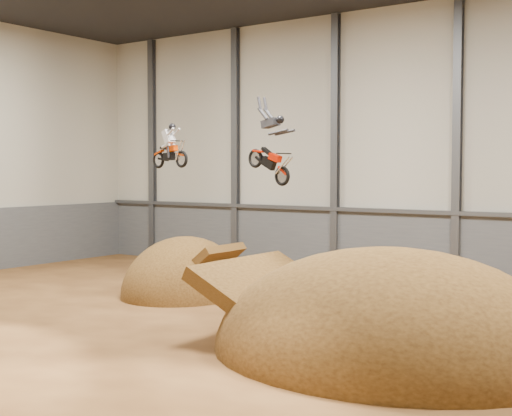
{
  "coord_description": "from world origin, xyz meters",
  "views": [
    {
      "loc": [
        15.12,
        -19.0,
        5.6
      ],
      "look_at": [
        -0.97,
        4.0,
        4.13
      ],
      "focal_mm": 50.0,
      "sensor_mm": 36.0,
      "label": 1
    }
  ],
  "objects_px": {
    "takeoff_ramp": "(185,295)",
    "fmx_rider_b": "(266,141)",
    "landing_ramp": "(390,353)",
    "fmx_rider_a": "(170,144)"
  },
  "relations": [
    {
      "from": "landing_ramp",
      "to": "fmx_rider_b",
      "type": "distance_m",
      "value": 9.27
    },
    {
      "from": "landing_ramp",
      "to": "fmx_rider_a",
      "type": "relative_size",
      "value": 5.09
    },
    {
      "from": "takeoff_ramp",
      "to": "fmx_rider_a",
      "type": "xyz_separation_m",
      "value": [
        0.88,
        -1.92,
        6.72
      ]
    },
    {
      "from": "landing_ramp",
      "to": "fmx_rider_b",
      "type": "height_order",
      "value": "fmx_rider_b"
    },
    {
      "from": "takeoff_ramp",
      "to": "landing_ramp",
      "type": "relative_size",
      "value": 0.54
    },
    {
      "from": "takeoff_ramp",
      "to": "fmx_rider_b",
      "type": "xyz_separation_m",
      "value": [
        5.81,
        -2.07,
        6.72
      ]
    },
    {
      "from": "fmx_rider_a",
      "to": "fmx_rider_b",
      "type": "xyz_separation_m",
      "value": [
        4.93,
        -0.15,
        -0.0
      ]
    },
    {
      "from": "fmx_rider_a",
      "to": "landing_ramp",
      "type": "bearing_deg",
      "value": -2.04
    },
    {
      "from": "takeoff_ramp",
      "to": "fmx_rider_b",
      "type": "relative_size",
      "value": 2.01
    },
    {
      "from": "takeoff_ramp",
      "to": "fmx_rider_a",
      "type": "distance_m",
      "value": 7.05
    }
  ]
}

